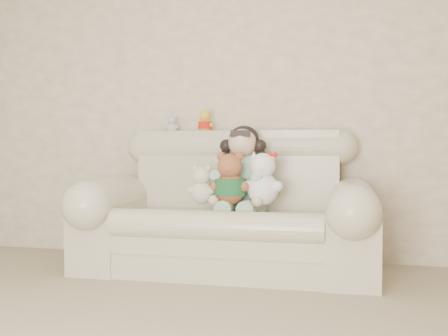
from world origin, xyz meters
TOP-DOWN VIEW (x-y plane):
  - wall_back at (0.00, 2.50)m, footprint 4.50×0.00m
  - sofa at (-0.01, 2.00)m, footprint 2.10×0.95m
  - seated_child at (0.09, 2.08)m, footprint 0.46×0.53m
  - brown_teddy at (0.04, 1.86)m, footprint 0.32×0.27m
  - white_cat at (0.27, 1.90)m, footprint 0.34×0.30m
  - cream_teddy at (-0.16, 1.86)m, footprint 0.20×0.16m
  - yellow_mini_bear at (-0.26, 2.33)m, footprint 0.15×0.13m
  - grey_mini_plush at (-0.55, 2.37)m, footprint 0.13×0.12m

SIDE VIEW (x-z plane):
  - sofa at x=-0.01m, z-range 0.00..1.03m
  - cream_teddy at x=-0.16m, z-range 0.50..0.82m
  - brown_teddy at x=0.04m, z-range 0.50..0.93m
  - white_cat at x=0.27m, z-range 0.50..0.93m
  - seated_child at x=0.09m, z-range 0.42..1.07m
  - grey_mini_plush at x=-0.55m, z-range 1.01..1.18m
  - yellow_mini_bear at x=-0.26m, z-range 1.01..1.22m
  - wall_back at x=0.00m, z-range -0.95..3.55m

